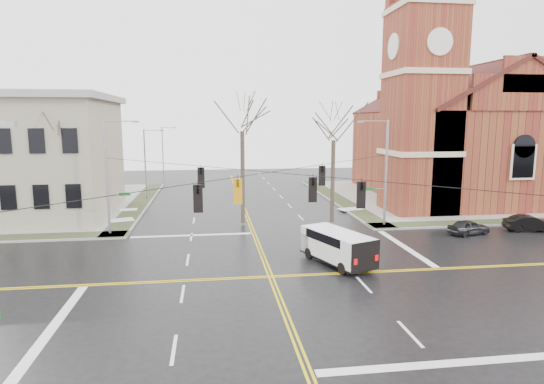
{
  "coord_description": "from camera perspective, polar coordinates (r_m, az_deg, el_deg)",
  "views": [
    {
      "loc": [
        -3.39,
        -25.41,
        9.11
      ],
      "look_at": [
        0.9,
        6.0,
        4.1
      ],
      "focal_mm": 30.0,
      "sensor_mm": 36.0,
      "label": 1
    }
  ],
  "objects": [
    {
      "name": "parked_car_b",
      "position": [
        43.45,
        29.62,
        -3.43
      ],
      "size": [
        4.17,
        2.07,
        1.31
      ],
      "primitive_type": "imported",
      "rotation": [
        0.0,
        0.0,
        1.39
      ],
      "color": "black",
      "rests_on": "ground"
    },
    {
      "name": "parked_car_a",
      "position": [
        39.99,
        23.45,
        -4.06
      ],
      "size": [
        3.75,
        2.21,
        1.2
      ],
      "primitive_type": "imported",
      "rotation": [
        0.0,
        0.0,
        1.81
      ],
      "color": "black",
      "rests_on": "ground"
    },
    {
      "name": "tree_nw_near",
      "position": [
        39.3,
        -3.77,
        8.41
      ],
      "size": [
        4.0,
        4.0,
        12.07
      ],
      "color": "#392E24",
      "rests_on": "ground"
    },
    {
      "name": "span_wires",
      "position": [
        25.8,
        -0.17,
        2.51
      ],
      "size": [
        23.02,
        23.02,
        0.03
      ],
      "color": "black",
      "rests_on": "ground"
    },
    {
      "name": "ground",
      "position": [
        27.21,
        -0.16,
        -10.58
      ],
      "size": [
        120.0,
        120.0,
        0.0
      ],
      "primitive_type": "plane",
      "color": "black",
      "rests_on": "ground"
    },
    {
      "name": "traffic_signals",
      "position": [
        25.24,
        0.03,
        0.65
      ],
      "size": [
        8.21,
        8.26,
        1.3
      ],
      "color": "black",
      "rests_on": "ground"
    },
    {
      "name": "streetlight_north_a",
      "position": [
        54.1,
        -15.49,
        3.74
      ],
      "size": [
        2.3,
        0.2,
        8.0
      ],
      "color": "gray",
      "rests_on": "ground"
    },
    {
      "name": "cargo_van",
      "position": [
        29.63,
        7.94,
        -6.51
      ],
      "size": [
        3.99,
        5.87,
        2.09
      ],
      "rotation": [
        0.0,
        0.0,
        0.37
      ],
      "color": "white",
      "rests_on": "ground"
    },
    {
      "name": "civic_building_a",
      "position": [
        49.21,
        -30.03,
        3.57
      ],
      "size": [
        18.0,
        14.0,
        11.0
      ],
      "primitive_type": "cube",
      "color": "gray",
      "rests_on": "ground"
    },
    {
      "name": "church",
      "position": [
        57.56,
        21.72,
        7.68
      ],
      "size": [
        24.28,
        27.48,
        27.5
      ],
      "color": "maroon",
      "rests_on": "ground"
    },
    {
      "name": "sidewalks",
      "position": [
        27.18,
        -0.16,
        -10.42
      ],
      "size": [
        80.0,
        80.0,
        0.17
      ],
      "color": "gray",
      "rests_on": "ground"
    },
    {
      "name": "tree_nw_far",
      "position": [
        41.28,
        -24.51,
        7.63
      ],
      "size": [
        4.0,
        4.0,
        12.04
      ],
      "color": "#392E24",
      "rests_on": "ground"
    },
    {
      "name": "signal_pole_nw",
      "position": [
        37.98,
        -19.79,
        2.17
      ],
      "size": [
        2.75,
        0.22,
        9.0
      ],
      "color": "gray",
      "rests_on": "ground"
    },
    {
      "name": "streetlight_north_b",
      "position": [
        73.92,
        -13.45,
        5.14
      ],
      "size": [
        2.3,
        0.2,
        8.0
      ],
      "color": "gray",
      "rests_on": "ground"
    },
    {
      "name": "tree_ne",
      "position": [
        39.98,
        7.74,
        7.15
      ],
      "size": [
        4.0,
        4.0,
        10.89
      ],
      "color": "#392E24",
      "rests_on": "ground"
    },
    {
      "name": "signal_pole_ne",
      "position": [
        39.95,
        13.9,
        2.74
      ],
      "size": [
        2.75,
        0.22,
        9.0
      ],
      "color": "gray",
      "rests_on": "ground"
    },
    {
      "name": "road_markings",
      "position": [
        27.2,
        -0.16,
        -10.56
      ],
      "size": [
        100.0,
        100.0,
        0.01
      ],
      "color": "gold",
      "rests_on": "ground"
    }
  ]
}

